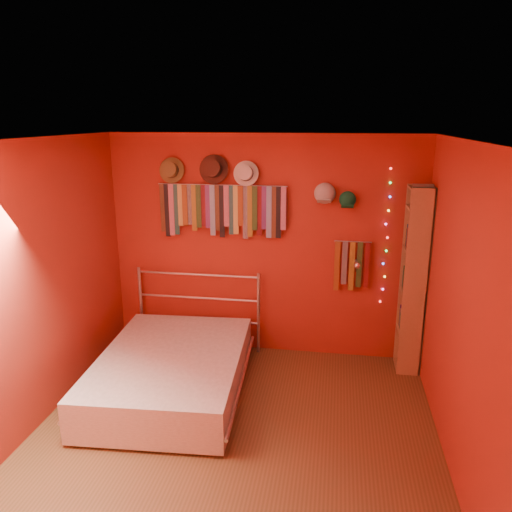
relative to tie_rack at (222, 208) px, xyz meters
The scene contains 16 objects.
ground 2.43m from the tie_rack, 74.73° to the right, with size 3.50×3.50×0.00m, color brown.
back_wall 0.64m from the tie_rack, ahead, with size 3.50×0.02×2.50m, color #A7251B.
right_wall 2.81m from the tie_rack, 37.32° to the right, with size 0.02×3.50×2.50m, color #A7251B.
left_wall 2.17m from the tie_rack, 127.44° to the right, with size 0.02×3.50×2.50m, color #A7251B.
ceiling 1.93m from the tie_rack, 74.73° to the right, with size 3.50×3.50×0.02m, color white.
tie_rack is the anchor object (origin of this frame).
small_tie_rack 1.55m from the tie_rack, ahead, with size 0.40×0.03×0.57m.
fedora_olive 0.70m from the tie_rack, behind, with size 0.28×0.15×0.28m.
fedora_brown 0.44m from the tie_rack, 157.82° to the right, with size 0.32×0.17×0.31m.
fedora_white 0.48m from the tie_rack, ahead, with size 0.27×0.15×0.27m.
cap_white 1.14m from the tie_rack, ahead, with size 0.20×0.25×0.20m.
cap_green 1.37m from the tie_rack, ahead, with size 0.18×0.22×0.18m.
fairy_lights 1.81m from the tie_rack, ahead, with size 0.05×0.02×1.49m.
reading_lamp 1.59m from the tie_rack, ahead, with size 0.07×0.29×0.09m.
bookshelf 2.23m from the tie_rack, ahead, with size 0.25×0.34×2.00m.
bed 1.82m from the tie_rack, 105.75° to the right, with size 1.57×2.04×0.97m.
Camera 1 is at (0.80, -3.63, 2.67)m, focal length 35.00 mm.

